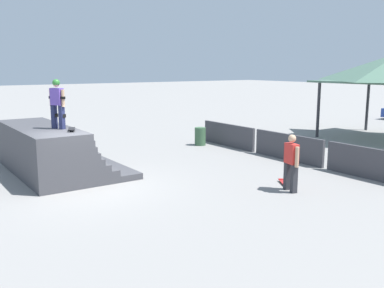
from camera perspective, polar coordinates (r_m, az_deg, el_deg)
The scene contains 8 objects.
ground_plane at distance 13.72m, azimuth -13.91°, elevation -5.65°, with size 160.00×160.00×0.00m, color gray.
quarter_pipe_ramp at distance 15.82m, azimuth -18.40°, elevation -1.03°, with size 5.37×3.39×1.67m.
skater_on_deck at distance 14.67m, azimuth -17.54°, elevation 5.56°, with size 0.68×0.45×1.63m.
skateboard_on_deck at distance 14.16m, azimuth -15.75°, elevation 1.93°, with size 0.78×0.46×0.09m.
bystander_walking at distance 13.05m, azimuth 13.09°, elevation -2.09°, with size 0.69×0.34×1.72m.
skateboard_on_ground at distance 14.02m, azimuth 12.18°, elevation -4.99°, with size 0.75×0.57×0.09m.
barrier_fence at distance 17.51m, azimuth 12.65°, elevation -0.41°, with size 10.92×0.12×1.05m.
trash_bin at distance 20.36m, azimuth 1.10°, elevation 1.03°, with size 0.52×0.52×0.85m, color #385B3D.
Camera 1 is at (12.37, -4.66, 3.69)m, focal length 40.00 mm.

